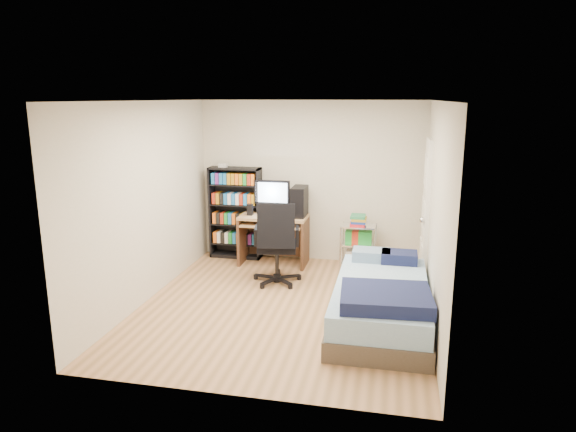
% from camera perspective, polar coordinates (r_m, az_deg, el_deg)
% --- Properties ---
extents(room, '(3.58, 4.08, 2.58)m').
position_cam_1_polar(room, '(6.10, -0.53, 0.86)').
color(room, tan).
rests_on(room, ground).
extents(media_shelf, '(0.82, 0.27, 1.52)m').
position_cam_1_polar(media_shelf, '(8.24, -5.86, 0.47)').
color(media_shelf, black).
rests_on(media_shelf, room).
extents(computer_desk, '(1.03, 0.60, 1.30)m').
position_cam_1_polar(computer_desk, '(7.90, -0.79, -0.40)').
color(computer_desk, tan).
rests_on(computer_desk, room).
extents(office_chair, '(0.81, 0.81, 1.17)m').
position_cam_1_polar(office_chair, '(7.12, -1.25, -4.64)').
color(office_chair, black).
rests_on(office_chair, room).
extents(wire_cart, '(0.52, 0.38, 0.83)m').
position_cam_1_polar(wire_cart, '(7.75, 7.86, -1.97)').
color(wire_cart, silver).
rests_on(wire_cart, room).
extents(bed, '(1.07, 2.14, 0.61)m').
position_cam_1_polar(bed, '(6.02, 10.34, -9.30)').
color(bed, brown).
rests_on(bed, room).
extents(door, '(0.12, 0.80, 2.00)m').
position_cam_1_polar(door, '(7.35, 15.04, 0.52)').
color(door, white).
rests_on(door, room).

